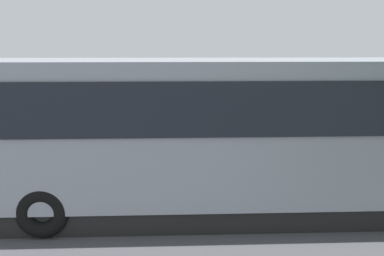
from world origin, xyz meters
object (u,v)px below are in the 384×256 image
object	(u,v)px
spectator_centre	(192,141)
tour_bus	(231,137)
traffic_cone	(179,143)
stunt_motorcycle	(112,131)
spectator_far_left	(279,142)
spectator_left	(239,143)
parked_motorcycle_silver	(371,166)

from	to	relation	value
spectator_centre	tour_bus	bearing A→B (deg)	109.12
spectator_centre	traffic_cone	world-z (taller)	spectator_centre
traffic_cone	stunt_motorcycle	bearing A→B (deg)	-11.61
spectator_centre	stunt_motorcycle	bearing A→B (deg)	-53.12
spectator_far_left	stunt_motorcycle	world-z (taller)	spectator_far_left
tour_bus	spectator_left	size ratio (longest dim) A/B	6.35
spectator_far_left	traffic_cone	world-z (taller)	spectator_far_left
spectator_far_left	spectator_left	xyz separation A→B (m)	(1.02, -0.18, -0.07)
spectator_far_left	spectator_centre	distance (m)	2.25
spectator_far_left	spectator_left	size ratio (longest dim) A/B	1.06
spectator_left	traffic_cone	distance (m)	3.60
parked_motorcycle_silver	spectator_far_left	bearing A→B (deg)	-7.08
spectator_left	spectator_far_left	bearing A→B (deg)	169.82
spectator_left	stunt_motorcycle	distance (m)	5.39
tour_bus	spectator_left	xyz separation A→B (m)	(-0.41, -2.52, -0.67)
parked_motorcycle_silver	stunt_motorcycle	size ratio (longest dim) A/B	1.00
stunt_motorcycle	traffic_cone	xyz separation A→B (m)	(-2.32, 0.48, -0.31)
spectator_left	spectator_centre	xyz separation A→B (m)	(1.23, 0.15, 0.07)
parked_motorcycle_silver	traffic_cone	bearing A→B (deg)	-35.29
spectator_centre	traffic_cone	xyz separation A→B (m)	(0.48, -3.25, -0.75)
tour_bus	stunt_motorcycle	distance (m)	7.16
tour_bus	spectator_far_left	bearing A→B (deg)	-121.48
spectator_left	traffic_cone	bearing A→B (deg)	-61.19
tour_bus	spectator_centre	xyz separation A→B (m)	(0.82, -2.36, -0.59)
spectator_centre	parked_motorcycle_silver	world-z (taller)	spectator_centre
tour_bus	spectator_left	bearing A→B (deg)	-99.22
spectator_left	spectator_centre	distance (m)	1.24
tour_bus	spectator_far_left	xyz separation A→B (m)	(-1.43, -2.33, -0.60)
parked_motorcycle_silver	traffic_cone	distance (m)	6.18
tour_bus	spectator_left	distance (m)	2.64
spectator_centre	stunt_motorcycle	xyz separation A→B (m)	(2.80, -3.73, -0.44)
stunt_motorcycle	parked_motorcycle_silver	bearing A→B (deg)	151.21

